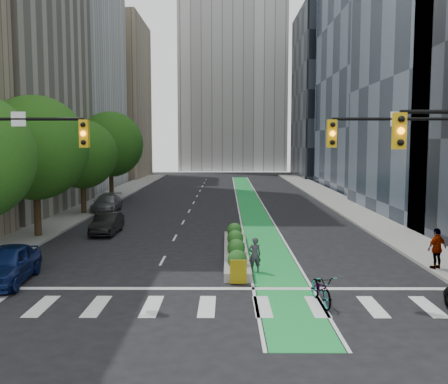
{
  "coord_description": "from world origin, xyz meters",
  "views": [
    {
      "loc": [
        0.69,
        -18.53,
        5.93
      ],
      "look_at": [
        0.57,
        10.68,
        3.0
      ],
      "focal_mm": 40.0,
      "sensor_mm": 36.0,
      "label": 1
    }
  ],
  "objects_px": {
    "pedestrian_far": "(437,248)",
    "parked_car_left_near": "(7,264)",
    "parked_car_left_far": "(107,203)",
    "median_planter": "(236,249)",
    "cyclist": "(255,255)",
    "parked_car_left_mid": "(107,224)",
    "bicycle": "(321,289)"
  },
  "relations": [
    {
      "from": "median_planter",
      "to": "cyclist",
      "type": "xyz_separation_m",
      "value": [
        0.8,
        -3.2,
        0.43
      ]
    },
    {
      "from": "parked_car_left_near",
      "to": "parked_car_left_mid",
      "type": "distance_m",
      "value": 11.45
    },
    {
      "from": "parked_car_left_far",
      "to": "pedestrian_far",
      "type": "bearing_deg",
      "value": -47.07
    },
    {
      "from": "parked_car_left_near",
      "to": "parked_car_left_far",
      "type": "distance_m",
      "value": 21.67
    },
    {
      "from": "cyclist",
      "to": "parked_car_left_near",
      "type": "bearing_deg",
      "value": -0.25
    },
    {
      "from": "pedestrian_far",
      "to": "bicycle",
      "type": "bearing_deg",
      "value": 11.25
    },
    {
      "from": "bicycle",
      "to": "parked_car_left_near",
      "type": "distance_m",
      "value": 13.03
    },
    {
      "from": "parked_car_left_mid",
      "to": "pedestrian_far",
      "type": "bearing_deg",
      "value": -28.06
    },
    {
      "from": "parked_car_left_far",
      "to": "cyclist",
      "type": "bearing_deg",
      "value": -62.11
    },
    {
      "from": "parked_car_left_near",
      "to": "parked_car_left_far",
      "type": "relative_size",
      "value": 0.94
    },
    {
      "from": "parked_car_left_mid",
      "to": "pedestrian_far",
      "type": "distance_m",
      "value": 19.77
    },
    {
      "from": "parked_car_left_near",
      "to": "parked_car_left_far",
      "type": "bearing_deg",
      "value": 88.16
    },
    {
      "from": "cyclist",
      "to": "parked_car_left_far",
      "type": "xyz_separation_m",
      "value": [
        -11.5,
        19.82,
        -0.07
      ]
    },
    {
      "from": "cyclist",
      "to": "pedestrian_far",
      "type": "relative_size",
      "value": 0.86
    },
    {
      "from": "median_planter",
      "to": "cyclist",
      "type": "bearing_deg",
      "value": -75.98
    },
    {
      "from": "cyclist",
      "to": "pedestrian_far",
      "type": "height_order",
      "value": "pedestrian_far"
    },
    {
      "from": "median_planter",
      "to": "parked_car_left_near",
      "type": "bearing_deg",
      "value": -152.69
    },
    {
      "from": "bicycle",
      "to": "parked_car_left_near",
      "type": "xyz_separation_m",
      "value": [
        -12.76,
        2.65,
        0.23
      ]
    },
    {
      "from": "median_planter",
      "to": "parked_car_left_far",
      "type": "relative_size",
      "value": 2.04
    },
    {
      "from": "pedestrian_far",
      "to": "parked_car_left_far",
      "type": "bearing_deg",
      "value": -70.24
    },
    {
      "from": "bicycle",
      "to": "cyclist",
      "type": "relative_size",
      "value": 1.35
    },
    {
      "from": "median_planter",
      "to": "pedestrian_far",
      "type": "height_order",
      "value": "pedestrian_far"
    },
    {
      "from": "parked_car_left_far",
      "to": "pedestrian_far",
      "type": "distance_m",
      "value": 27.99
    },
    {
      "from": "median_planter",
      "to": "pedestrian_far",
      "type": "relative_size",
      "value": 5.47
    },
    {
      "from": "pedestrian_far",
      "to": "parked_car_left_near",
      "type": "bearing_deg",
      "value": -19.6
    },
    {
      "from": "cyclist",
      "to": "pedestrian_far",
      "type": "bearing_deg",
      "value": 170.49
    },
    {
      "from": "cyclist",
      "to": "parked_car_left_mid",
      "type": "relative_size",
      "value": 0.39
    },
    {
      "from": "median_planter",
      "to": "pedestrian_far",
      "type": "bearing_deg",
      "value": -18.82
    },
    {
      "from": "parked_car_left_near",
      "to": "parked_car_left_far",
      "type": "height_order",
      "value": "parked_car_left_near"
    },
    {
      "from": "bicycle",
      "to": "pedestrian_far",
      "type": "xyz_separation_m",
      "value": [
        6.15,
        4.57,
        0.52
      ]
    },
    {
      "from": "bicycle",
      "to": "median_planter",
      "type": "bearing_deg",
      "value": 104.46
    },
    {
      "from": "median_planter",
      "to": "pedestrian_far",
      "type": "distance_m",
      "value": 9.69
    }
  ]
}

